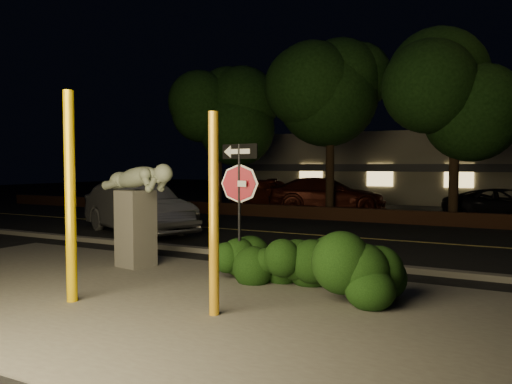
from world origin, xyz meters
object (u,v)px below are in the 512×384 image
yellow_pole_left (70,197)px  parked_car_dark (506,205)px  parked_car_red (270,193)px  signpost (239,184)px  sculpture (137,204)px  parked_car_darkred (326,195)px  silver_sedan (138,208)px  yellow_pole_right (214,215)px

yellow_pole_left → parked_car_dark: size_ratio=0.73×
yellow_pole_left → parked_car_red: yellow_pole_left is taller
signpost → sculpture: bearing=-168.7°
parked_car_darkred → parked_car_dark: bearing=-118.1°
signpost → parked_car_red: (-6.32, 14.29, -1.03)m
sculpture → silver_sedan: (-3.44, 4.02, -0.53)m
sculpture → parked_car_darkred: sculpture is taller
silver_sedan → parked_car_darkred: size_ratio=0.90×
parked_car_dark → signpost: bearing=-173.2°
silver_sedan → parked_car_red: (-0.37, 10.16, -0.04)m
yellow_pole_left → signpost: yellow_pole_left is taller
silver_sedan → parked_car_dark: silver_sedan is taller
yellow_pole_left → yellow_pole_right: yellow_pole_left is taller
yellow_pole_left → silver_sedan: yellow_pole_left is taller
yellow_pole_left → yellow_pole_right: size_ratio=1.14×
silver_sedan → yellow_pole_right: bearing=-108.6°
parked_car_red → parked_car_darkred: bearing=-82.5°
yellow_pole_left → silver_sedan: size_ratio=0.68×
parked_car_dark → silver_sedan: bearing=155.9°
sculpture → parked_car_red: 14.69m
sculpture → parked_car_red: size_ratio=0.48×
signpost → yellow_pole_right: bearing=-56.3°
sculpture → parked_car_darkred: 13.85m
yellow_pole_right → parked_car_dark: (3.43, 15.07, -0.82)m
parked_car_darkred → parked_car_dark: size_ratio=1.20×
parked_car_darkred → silver_sedan: bearing=143.3°
yellow_pole_left → yellow_pole_right: (2.33, 0.43, -0.20)m
parked_car_red → parked_car_dark: size_ratio=1.00×
yellow_pole_left → signpost: size_ratio=1.30×
yellow_pole_right → signpost: 2.17m
yellow_pole_right → parked_car_dark: size_ratio=0.64×
yellow_pole_left → parked_car_dark: (5.76, 15.50, -1.01)m
signpost → silver_sedan: 7.32m
parked_car_darkred → parked_car_red: bearing=61.8°
signpost → parked_car_darkred: 14.34m
sculpture → silver_sedan: sculpture is taller
yellow_pole_right → parked_car_dark: bearing=77.2°
yellow_pole_left → parked_car_dark: 16.57m
yellow_pole_right → parked_car_red: (-7.05, 16.31, -0.68)m
yellow_pole_left → sculpture: (-0.92, 2.56, -0.30)m
parked_car_red → parked_car_darkred: parked_car_darkred is taller
yellow_pole_right → parked_car_darkred: size_ratio=0.53×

